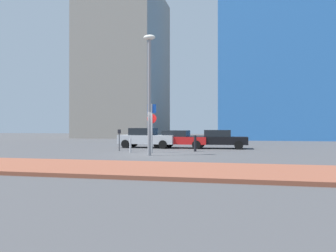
{
  "coord_description": "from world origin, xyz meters",
  "views": [
    {
      "loc": [
        4.62,
        -18.57,
        1.63
      ],
      "look_at": [
        0.2,
        1.79,
        1.71
      ],
      "focal_mm": 34.44,
      "sensor_mm": 36.0,
      "label": 1
    }
  ],
  "objects": [
    {
      "name": "building_colorful_midrise",
      "position": [
        10.52,
        28.16,
        13.98
      ],
      "size": [
        16.61,
        13.13,
        27.96
      ],
      "primitive_type": "cube",
      "color": "#3372BF",
      "rests_on": "ground"
    },
    {
      "name": "ground_plane",
      "position": [
        0.0,
        0.0,
        0.0
      ],
      "size": [
        120.0,
        120.0,
        0.0
      ],
      "primitive_type": "plane",
      "color": "#424244"
    },
    {
      "name": "parked_car_silver",
      "position": [
        -2.49,
        6.15,
        0.79
      ],
      "size": [
        4.65,
        2.22,
        1.57
      ],
      "color": "#B7BABF",
      "rests_on": "ground"
    },
    {
      "name": "parked_car_black",
      "position": [
        3.19,
        6.33,
        0.74
      ],
      "size": [
        4.34,
        1.97,
        1.42
      ],
      "color": "black",
      "rests_on": "ground"
    },
    {
      "name": "traffic_bollard_mid",
      "position": [
        1.82,
        2.96,
        0.54
      ],
      "size": [
        0.17,
        0.17,
        1.09
      ],
      "primitive_type": "cylinder",
      "color": "black",
      "rests_on": "ground"
    },
    {
      "name": "street_lamp",
      "position": [
        -0.35,
        -0.73,
        4.09
      ],
      "size": [
        0.7,
        0.36,
        6.95
      ],
      "color": "gray",
      "rests_on": "ground"
    },
    {
      "name": "parked_car_red",
      "position": [
        0.08,
        6.29,
        0.72
      ],
      "size": [
        4.54,
        2.14,
        1.38
      ],
      "color": "red",
      "rests_on": "ground"
    },
    {
      "name": "sidewalk_brick",
      "position": [
        0.0,
        -7.04,
        0.07
      ],
      "size": [
        40.0,
        4.2,
        0.14
      ],
      "primitive_type": "cube",
      "color": "brown",
      "rests_on": "ground"
    },
    {
      "name": "building_under_construction",
      "position": [
        -13.57,
        32.0,
        11.86
      ],
      "size": [
        11.84,
        15.33,
        23.71
      ],
      "primitive_type": "cube",
      "color": "gray",
      "rests_on": "ground"
    },
    {
      "name": "parking_sign_post",
      "position": [
        -0.69,
        1.07,
        1.96
      ],
      "size": [
        0.6,
        0.13,
        3.11
      ],
      "color": "gray",
      "rests_on": "ground"
    },
    {
      "name": "traffic_bollard_near",
      "position": [
        -2.16,
        1.22,
        0.45
      ],
      "size": [
        0.13,
        0.13,
        0.91
      ],
      "primitive_type": "cylinder",
      "color": "#B7B7BC",
      "rests_on": "ground"
    },
    {
      "name": "parking_meter",
      "position": [
        -3.41,
        2.52,
        0.95
      ],
      "size": [
        0.18,
        0.14,
        1.47
      ],
      "color": "#4C4C51",
      "rests_on": "ground"
    }
  ]
}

